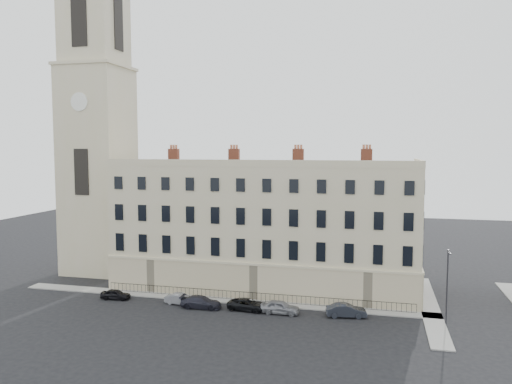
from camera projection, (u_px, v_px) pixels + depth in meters
ground at (298, 322)px, 48.99m from camera, size 160.00×160.00×0.00m
terrace at (266, 226)px, 61.32m from camera, size 36.22×12.22×17.00m
church_tower at (97, 136)px, 68.00m from camera, size 8.00×8.13×44.00m
pavement_terrace at (217, 300)px, 56.19m from camera, size 48.00×2.00×0.12m
pavement_east_return at (429, 307)px, 53.64m from camera, size 2.00×24.00×0.12m
railings at (252, 297)px, 55.59m from camera, size 35.00×0.04×0.96m
car_a at (116, 294)px, 56.47m from camera, size 3.44×1.62×1.14m
car_b at (181, 299)px, 54.61m from camera, size 3.64×1.58×1.16m
car_c at (201, 302)px, 53.36m from camera, size 4.50×1.94×1.29m
car_d at (248, 305)px, 52.64m from camera, size 4.44×2.29×1.20m
car_e at (280, 307)px, 51.54m from camera, size 4.08×1.70×1.38m
car_f at (346, 311)px, 50.50m from camera, size 4.27×2.10×1.35m
streetlamp at (447, 283)px, 48.11m from camera, size 0.18×1.60×7.37m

